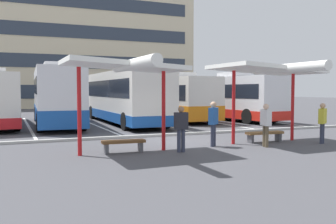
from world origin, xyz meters
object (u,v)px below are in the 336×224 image
at_px(bench_1, 265,134).
at_px(coach_bus_4, 221,98).
at_px(coach_bus_3, 171,99).
at_px(waiting_passenger_0, 181,126).
at_px(waiting_shelter_1, 269,71).
at_px(waiting_passenger_2, 322,120).
at_px(bench_0, 124,143).
at_px(waiting_shelter_0, 125,68).
at_px(coach_bus_2, 124,97).
at_px(coach_bus_1, 56,97).
at_px(waiting_passenger_3, 266,122).
at_px(waiting_passenger_1, 213,120).

bearing_deg(bench_1, coach_bus_4, 66.89).
bearing_deg(coach_bus_3, waiting_passenger_0, -112.35).
relative_size(waiting_shelter_1, waiting_passenger_2, 2.97).
bearing_deg(waiting_shelter_1, bench_0, -179.88).
distance_m(waiting_shelter_0, waiting_shelter_1, 6.29).
bearing_deg(coach_bus_4, coach_bus_2, -175.85).
xyz_separation_m(coach_bus_4, waiting_passenger_2, (-3.13, -13.14, -0.67)).
bearing_deg(coach_bus_2, coach_bus_4, 4.15).
height_order(coach_bus_2, coach_bus_4, coach_bus_2).
bearing_deg(coach_bus_3, waiting_shelter_1, -95.24).
distance_m(coach_bus_1, waiting_shelter_0, 11.94).
relative_size(coach_bus_1, bench_0, 7.11).
height_order(bench_0, waiting_passenger_3, waiting_passenger_3).
height_order(coach_bus_3, coach_bus_4, coach_bus_4).
relative_size(coach_bus_3, waiting_passenger_3, 6.15).
xyz_separation_m(bench_1, waiting_passenger_3, (-0.82, -1.12, 0.64)).
height_order(coach_bus_4, waiting_shelter_1, coach_bus_4).
bearing_deg(waiting_passenger_3, coach_bus_2, 99.37).
distance_m(coach_bus_4, waiting_shelter_1, 13.18).
xyz_separation_m(coach_bus_2, waiting_shelter_1, (2.87, -11.51, 1.23)).
bearing_deg(waiting_passenger_0, waiting_passenger_1, 22.28).
xyz_separation_m(waiting_shelter_1, waiting_passenger_0, (-4.35, -0.68, -2.07)).
relative_size(coach_bus_4, waiting_passenger_2, 7.32).
height_order(coach_bus_1, waiting_passenger_3, coach_bus_1).
xyz_separation_m(waiting_shelter_1, bench_1, (-0.00, 0.22, -2.68)).
bearing_deg(waiting_passenger_0, coach_bus_4, 53.59).
height_order(coach_bus_2, bench_0, coach_bus_2).
distance_m(coach_bus_4, waiting_passenger_3, 14.28).
bearing_deg(waiting_passenger_0, waiting_shelter_1, 8.91).
distance_m(coach_bus_2, bench_1, 11.74).
xyz_separation_m(coach_bus_1, coach_bus_4, (12.29, 0.53, -0.12)).
bearing_deg(waiting_passenger_3, coach_bus_4, 65.61).
height_order(bench_1, waiting_passenger_0, waiting_passenger_0).
bearing_deg(waiting_passenger_2, waiting_passenger_1, 166.79).
relative_size(bench_0, waiting_shelter_1, 0.31).
bearing_deg(coach_bus_3, waiting_passenger_1, -106.60).
xyz_separation_m(waiting_shelter_0, waiting_passenger_1, (3.66, 0.31, -1.96)).
bearing_deg(bench_0, bench_1, 2.12).
bearing_deg(coach_bus_1, bench_0, -85.37).
xyz_separation_m(waiting_passenger_2, waiting_passenger_3, (-2.76, 0.14, 0.01)).
height_order(coach_bus_2, waiting_shelter_0, coach_bus_2).
bearing_deg(waiting_passenger_2, coach_bus_4, 76.61).
xyz_separation_m(bench_0, waiting_passenger_2, (8.22, -1.03, 0.64)).
xyz_separation_m(waiting_shelter_0, waiting_passenger_0, (1.93, -0.40, -2.04)).
height_order(waiting_shelter_1, waiting_passenger_2, waiting_shelter_1).
xyz_separation_m(waiting_shelter_1, waiting_passenger_2, (1.94, -1.04, -2.04)).
bearing_deg(waiting_passenger_1, waiting_passenger_0, -157.72).
bearing_deg(coach_bus_4, waiting_passenger_1, -122.51).
height_order(coach_bus_3, bench_0, coach_bus_3).
bearing_deg(bench_1, waiting_shelter_0, -175.45).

